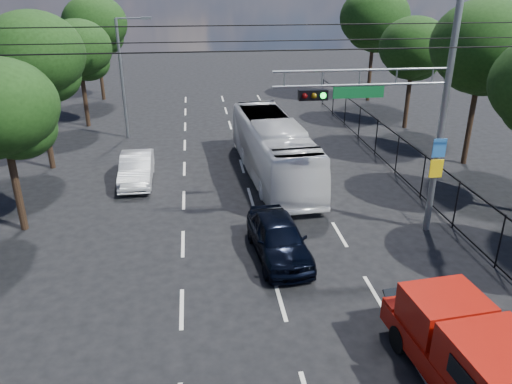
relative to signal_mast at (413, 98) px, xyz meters
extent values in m
cube|color=beige|center=(-8.28, -3.99, -5.24)|extent=(0.12, 2.00, 0.01)
cube|color=beige|center=(-8.28, 0.01, -5.24)|extent=(0.12, 2.00, 0.01)
cube|color=beige|center=(-8.28, 4.01, -5.24)|extent=(0.12, 2.00, 0.01)
cube|color=beige|center=(-8.28, 8.01, -5.24)|extent=(0.12, 2.00, 0.01)
cube|color=beige|center=(-8.28, 12.01, -5.24)|extent=(0.12, 2.00, 0.01)
cube|color=beige|center=(-8.28, 16.01, -5.24)|extent=(0.12, 2.00, 0.01)
cube|color=beige|center=(-8.28, 20.01, -5.24)|extent=(0.12, 2.00, 0.01)
cube|color=beige|center=(-8.28, 24.01, -5.24)|extent=(0.12, 2.00, 0.01)
cube|color=beige|center=(-5.28, -3.99, -5.24)|extent=(0.12, 2.00, 0.01)
cube|color=beige|center=(-5.28, 0.01, -5.24)|extent=(0.12, 2.00, 0.01)
cube|color=beige|center=(-5.28, 4.01, -5.24)|extent=(0.12, 2.00, 0.01)
cube|color=beige|center=(-5.28, 8.01, -5.24)|extent=(0.12, 2.00, 0.01)
cube|color=beige|center=(-5.28, 12.01, -5.24)|extent=(0.12, 2.00, 0.01)
cube|color=beige|center=(-5.28, 16.01, -5.24)|extent=(0.12, 2.00, 0.01)
cube|color=beige|center=(-5.28, 20.01, -5.24)|extent=(0.12, 2.00, 0.01)
cube|color=beige|center=(-5.28, 24.01, -5.24)|extent=(0.12, 2.00, 0.01)
cube|color=beige|center=(-2.28, -3.99, -5.24)|extent=(0.12, 2.00, 0.01)
cube|color=beige|center=(-2.28, 0.01, -5.24)|extent=(0.12, 2.00, 0.01)
cube|color=beige|center=(-2.28, 4.01, -5.24)|extent=(0.12, 2.00, 0.01)
cube|color=beige|center=(-2.28, 8.01, -5.24)|extent=(0.12, 2.00, 0.01)
cube|color=beige|center=(-2.28, 12.01, -5.24)|extent=(0.12, 2.00, 0.01)
cube|color=beige|center=(-2.28, 16.01, -5.24)|extent=(0.12, 2.00, 0.01)
cube|color=beige|center=(-2.28, 20.01, -5.24)|extent=(0.12, 2.00, 0.01)
cube|color=beige|center=(-2.28, 24.01, -5.24)|extent=(0.12, 2.00, 0.01)
cylinder|color=slate|center=(1.22, 0.01, -0.49)|extent=(0.24, 0.24, 9.50)
cylinder|color=slate|center=(-1.88, 0.01, 1.01)|extent=(6.20, 0.08, 0.08)
cylinder|color=slate|center=(-1.88, 0.01, 0.51)|extent=(6.20, 0.08, 0.08)
cube|color=black|center=(-3.58, 0.01, 0.21)|extent=(1.00, 0.28, 0.35)
sphere|color=#3F0505|center=(-3.90, -0.14, 0.21)|extent=(0.20, 0.20, 0.20)
sphere|color=#4C3805|center=(-3.58, -0.14, 0.21)|extent=(0.20, 0.20, 0.20)
sphere|color=#0CE533|center=(-3.26, -0.14, 0.21)|extent=(0.20, 0.20, 0.20)
cube|color=#0C5725|center=(-1.98, 0.01, 0.26)|extent=(1.80, 0.05, 0.40)
cube|color=#2666B3|center=(1.20, -0.13, -1.84)|extent=(0.50, 0.04, 0.70)
cube|color=yellow|center=(1.20, -0.13, -2.64)|extent=(0.50, 0.04, 0.70)
cylinder|color=slate|center=(0.62, 0.01, 0.76)|extent=(0.05, 0.05, 0.50)
cylinder|color=slate|center=(-0.68, 0.01, 0.76)|extent=(0.05, 0.05, 0.50)
cylinder|color=slate|center=(-1.98, 0.01, 0.76)|extent=(0.05, 0.05, 0.50)
cylinder|color=slate|center=(-3.28, 0.01, 0.76)|extent=(0.05, 0.05, 0.50)
cylinder|color=slate|center=(-4.58, 0.01, 0.76)|extent=(0.05, 0.05, 0.50)
cylinder|color=slate|center=(-11.78, 14.01, -1.74)|extent=(0.18, 0.18, 7.00)
cylinder|color=slate|center=(-10.98, 14.01, 1.76)|extent=(1.60, 0.09, 0.09)
cube|color=slate|center=(-10.08, 14.01, 1.76)|extent=(0.60, 0.22, 0.15)
cylinder|color=black|center=(-5.28, -1.99, 1.96)|extent=(22.00, 0.04, 0.04)
cylinder|color=black|center=(-5.28, 1.51, 2.36)|extent=(22.00, 0.04, 0.04)
cylinder|color=black|center=(-5.28, 3.01, 1.66)|extent=(22.00, 0.04, 0.04)
cube|color=black|center=(2.32, 4.01, -3.29)|extent=(0.04, 34.00, 0.06)
cube|color=black|center=(2.32, 4.01, -5.09)|extent=(0.04, 34.00, 0.06)
cylinder|color=black|center=(2.32, -2.99, -4.24)|extent=(0.06, 0.06, 2.00)
cylinder|color=black|center=(2.32, 0.01, -4.24)|extent=(0.06, 0.06, 2.00)
cylinder|color=black|center=(2.32, 3.01, -4.24)|extent=(0.06, 0.06, 2.00)
cylinder|color=black|center=(2.32, 6.01, -4.24)|extent=(0.06, 0.06, 2.00)
cylinder|color=black|center=(2.32, 9.01, -4.24)|extent=(0.06, 0.06, 2.00)
cylinder|color=black|center=(2.32, 12.01, -4.24)|extent=(0.06, 0.06, 2.00)
cylinder|color=black|center=(2.32, 15.01, -4.24)|extent=(0.06, 0.06, 2.00)
cylinder|color=black|center=(2.32, 18.01, -4.24)|extent=(0.06, 0.06, 2.00)
cylinder|color=black|center=(2.32, 21.01, -4.24)|extent=(0.06, 0.06, 2.00)
cylinder|color=black|center=(6.52, 7.01, -2.86)|extent=(0.28, 0.28, 4.76)
ellipsoid|color=black|center=(6.52, 7.01, 0.88)|extent=(5.10, 5.10, 4.33)
ellipsoid|color=black|center=(6.92, 7.31, -0.31)|extent=(3.40, 3.40, 2.72)
ellipsoid|color=black|center=(6.17, 6.81, -0.14)|extent=(3.23, 3.23, 2.58)
cylinder|color=black|center=(6.12, 14.01, -3.23)|extent=(0.28, 0.28, 4.03)
ellipsoid|color=black|center=(6.12, 14.01, -0.06)|extent=(4.32, 4.32, 3.67)
ellipsoid|color=black|center=(6.52, 14.31, -1.07)|extent=(2.88, 2.88, 2.30)
ellipsoid|color=black|center=(5.77, 13.81, -0.92)|extent=(2.74, 2.74, 2.19)
cylinder|color=black|center=(6.32, 22.01, -2.78)|extent=(0.28, 0.28, 4.93)
ellipsoid|color=black|center=(6.32, 22.01, 1.09)|extent=(5.28, 5.28, 4.49)
ellipsoid|color=black|center=(6.72, 22.31, -0.14)|extent=(3.52, 3.52, 2.82)
ellipsoid|color=black|center=(5.97, 21.81, 0.04)|extent=(3.34, 3.34, 2.68)
cylinder|color=black|center=(-14.48, 2.01, -3.34)|extent=(0.28, 0.28, 3.81)
ellipsoid|color=black|center=(-14.48, 2.01, -0.35)|extent=(4.08, 4.08, 3.47)
ellipsoid|color=black|center=(-14.08, 2.31, -1.30)|extent=(2.72, 2.72, 2.18)
cylinder|color=black|center=(-15.08, 9.01, -3.00)|extent=(0.28, 0.28, 4.48)
ellipsoid|color=black|center=(-15.08, 9.01, 0.52)|extent=(4.80, 4.80, 4.08)
ellipsoid|color=black|center=(-14.68, 9.31, -0.60)|extent=(3.20, 3.20, 2.56)
ellipsoid|color=black|center=(-15.43, 8.81, -0.44)|extent=(3.04, 3.04, 2.43)
cylinder|color=black|center=(-14.68, 17.01, -3.28)|extent=(0.28, 0.28, 3.92)
ellipsoid|color=black|center=(-14.68, 17.01, -0.20)|extent=(4.20, 4.20, 3.57)
ellipsoid|color=black|center=(-14.28, 17.31, -1.18)|extent=(2.80, 2.80, 2.24)
ellipsoid|color=black|center=(-15.03, 16.81, -1.04)|extent=(2.66, 2.66, 2.13)
cylinder|color=black|center=(-14.88, 25.01, -2.95)|extent=(0.28, 0.28, 4.59)
ellipsoid|color=black|center=(-14.88, 25.01, 0.66)|extent=(4.92, 4.92, 4.18)
ellipsoid|color=black|center=(-14.48, 25.31, -0.49)|extent=(3.28, 3.28, 2.62)
ellipsoid|color=black|center=(-15.23, 24.81, -0.32)|extent=(3.12, 3.12, 2.49)
cylinder|color=black|center=(-2.54, -6.53, -4.88)|extent=(0.34, 0.75, 0.72)
cylinder|color=black|center=(-0.79, -6.36, -4.88)|extent=(0.34, 0.75, 0.72)
cube|color=#911007|center=(-1.51, -8.04, -4.60)|extent=(2.44, 5.33, 0.58)
cube|color=#911007|center=(-1.73, -5.73, -4.52)|extent=(1.96, 0.75, 0.57)
cube|color=black|center=(-1.76, -5.45, -4.26)|extent=(1.79, 0.58, 0.32)
cube|color=#911007|center=(-1.62, -6.86, -3.85)|extent=(2.00, 1.77, 0.98)
cube|color=black|center=(-1.55, -7.63, -3.80)|extent=(1.60, 0.20, 0.57)
cube|color=#911007|center=(-1.41, -9.17, -3.77)|extent=(2.16, 2.81, 1.09)
cube|color=black|center=(-2.37, -9.27, -3.74)|extent=(0.16, 1.24, 0.47)
imported|color=black|center=(-4.90, -1.32, -4.51)|extent=(2.08, 4.44, 1.47)
imported|color=silver|center=(-3.89, 6.41, -3.80)|extent=(3.13, 10.49, 2.88)
imported|color=silver|center=(-10.51, 6.46, -4.55)|extent=(1.53, 4.21, 1.38)
camera|label=1|loc=(-7.61, -16.49, 3.88)|focal=35.00mm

